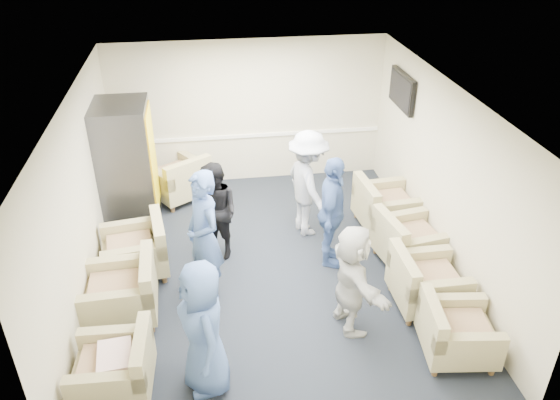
{
  "coord_description": "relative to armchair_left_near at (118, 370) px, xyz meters",
  "views": [
    {
      "loc": [
        -0.82,
        -6.5,
        4.94
      ],
      "look_at": [
        0.17,
        0.2,
        1.06
      ],
      "focal_mm": 35.0,
      "sensor_mm": 36.0,
      "label": 1
    }
  ],
  "objects": [
    {
      "name": "floor",
      "position": [
        1.96,
        2.0,
        -0.33
      ],
      "size": [
        6.0,
        6.0,
        0.0
      ],
      "primitive_type": "plane",
      "color": "black",
      "rests_on": "ground"
    },
    {
      "name": "ceiling",
      "position": [
        1.96,
        2.0,
        2.37
      ],
      "size": [
        6.0,
        6.0,
        0.0
      ],
      "primitive_type": "plane",
      "rotation": [
        3.14,
        0.0,
        0.0
      ],
      "color": "white",
      "rests_on": "back_wall"
    },
    {
      "name": "back_wall",
      "position": [
        1.96,
        5.0,
        1.02
      ],
      "size": [
        5.0,
        0.02,
        2.7
      ],
      "primitive_type": "cube",
      "color": "beige",
      "rests_on": "floor"
    },
    {
      "name": "front_wall",
      "position": [
        1.96,
        -1.0,
        1.02
      ],
      "size": [
        5.0,
        0.02,
        2.7
      ],
      "primitive_type": "cube",
      "color": "beige",
      "rests_on": "floor"
    },
    {
      "name": "left_wall",
      "position": [
        -0.54,
        2.0,
        1.02
      ],
      "size": [
        0.02,
        6.0,
        2.7
      ],
      "primitive_type": "cube",
      "color": "beige",
      "rests_on": "floor"
    },
    {
      "name": "right_wall",
      "position": [
        4.46,
        2.0,
        1.02
      ],
      "size": [
        0.02,
        6.0,
        2.7
      ],
      "primitive_type": "cube",
      "color": "beige",
      "rests_on": "floor"
    },
    {
      "name": "chair_rail",
      "position": [
        1.96,
        4.98,
        0.57
      ],
      "size": [
        4.98,
        0.04,
        0.06
      ],
      "primitive_type": "cube",
      "color": "white",
      "rests_on": "back_wall"
    },
    {
      "name": "tv",
      "position": [
        4.39,
        3.8,
        1.71
      ],
      "size": [
        0.1,
        1.0,
        0.58
      ],
      "color": "black",
      "rests_on": "right_wall"
    },
    {
      "name": "armchair_left_near",
      "position": [
        0.0,
        0.0,
        0.0
      ],
      "size": [
        0.87,
        0.87,
        0.67
      ],
      "rotation": [
        0.0,
        0.0,
        -1.61
      ],
      "color": "tan",
      "rests_on": "floor"
    },
    {
      "name": "armchair_left_mid",
      "position": [
        -0.04,
        1.29,
        0.03
      ],
      "size": [
        0.96,
        0.96,
        0.73
      ],
      "rotation": [
        0.0,
        0.0,
        -1.53
      ],
      "color": "tan",
      "rests_on": "floor"
    },
    {
      "name": "armchair_left_far",
      "position": [
        0.06,
        2.25,
        0.02
      ],
      "size": [
        1.01,
        1.01,
        0.72
      ],
      "rotation": [
        0.0,
        0.0,
        -1.43
      ],
      "color": "tan",
      "rests_on": "floor"
    },
    {
      "name": "armchair_right_near",
      "position": [
        3.9,
        0.01,
        -0.0
      ],
      "size": [
        0.92,
        0.92,
        0.66
      ],
      "rotation": [
        0.0,
        0.0,
        1.45
      ],
      "color": "tan",
      "rests_on": "floor"
    },
    {
      "name": "armchair_right_midnear",
      "position": [
        3.88,
        0.93,
        0.02
      ],
      "size": [
        0.88,
        0.88,
        0.71
      ],
      "rotation": [
        0.0,
        0.0,
        1.57
      ],
      "color": "tan",
      "rests_on": "floor"
    },
    {
      "name": "armchair_right_midfar",
      "position": [
        3.99,
        1.88,
        0.02
      ],
      "size": [
        1.03,
        1.03,
        0.72
      ],
      "rotation": [
        0.0,
        0.0,
        1.74
      ],
      "color": "tan",
      "rests_on": "floor"
    },
    {
      "name": "armchair_right_far",
      "position": [
        3.95,
        2.93,
        0.03
      ],
      "size": [
        0.98,
        0.98,
        0.72
      ],
      "rotation": [
        0.0,
        0.0,
        1.65
      ],
      "color": "tan",
      "rests_on": "floor"
    },
    {
      "name": "armchair_corner",
      "position": [
        0.62,
        4.37,
        0.03
      ],
      "size": [
        1.27,
        1.27,
        0.73
      ],
      "rotation": [
        0.0,
        0.0,
        3.72
      ],
      "color": "tan",
      "rests_on": "floor"
    },
    {
      "name": "vending_machine",
      "position": [
        -0.14,
        3.59,
        0.73
      ],
      "size": [
        0.86,
        1.01,
        2.13
      ],
      "color": "#48494F",
      "rests_on": "floor"
    },
    {
      "name": "backpack",
      "position": [
        0.9,
        1.53,
        -0.09
      ],
      "size": [
        0.29,
        0.22,
        0.46
      ],
      "rotation": [
        0.0,
        0.0,
        0.1
      ],
      "color": "black",
      "rests_on": "floor"
    },
    {
      "name": "pillow",
      "position": [
        -0.01,
        0.0,
        0.18
      ],
      "size": [
        0.41,
        0.51,
        0.14
      ],
      "primitive_type": "cube",
      "rotation": [
        0.0,
        0.0,
        -1.47
      ],
      "color": "white",
      "rests_on": "armchair_left_near"
    },
    {
      "name": "person_front_left",
      "position": [
        0.97,
        -0.03,
        0.5
      ],
      "size": [
        0.71,
        0.92,
        1.67
      ],
      "primitive_type": "imported",
      "rotation": [
        0.0,
        0.0,
        -1.32
      ],
      "color": "#425F9E",
      "rests_on": "floor"
    },
    {
      "name": "person_mid_left",
      "position": [
        1.02,
        1.6,
        0.61
      ],
      "size": [
        0.7,
        0.81,
        1.88
      ],
      "primitive_type": "imported",
      "rotation": [
        0.0,
        0.0,
        -1.14
      ],
      "color": "#425F9E",
      "rests_on": "floor"
    },
    {
      "name": "person_back_left",
      "position": [
        1.21,
        2.51,
        0.43
      ],
      "size": [
        0.93,
        0.94,
        1.53
      ],
      "primitive_type": "imported",
      "rotation": [
        0.0,
        0.0,
        -0.84
      ],
      "color": "black",
      "rests_on": "floor"
    },
    {
      "name": "person_back_right",
      "position": [
        2.68,
        2.96,
        0.55
      ],
      "size": [
        0.91,
        1.26,
        1.76
      ],
      "primitive_type": "imported",
      "rotation": [
        0.0,
        0.0,
        1.82
      ],
      "color": "silver",
      "rests_on": "floor"
    },
    {
      "name": "person_mid_right",
      "position": [
        2.87,
        2.07,
        0.53
      ],
      "size": [
        0.73,
        1.1,
        1.73
      ],
      "primitive_type": "imported",
      "rotation": [
        0.0,
        0.0,
        1.24
      ],
      "color": "#425F9E",
      "rests_on": "floor"
    },
    {
      "name": "person_front_right",
      "position": [
        2.8,
        0.67,
        0.41
      ],
      "size": [
        0.63,
        1.43,
        1.49
      ],
      "primitive_type": "imported",
      "rotation": [
        0.0,
        0.0,
        1.71
      ],
      "color": "silver",
      "rests_on": "floor"
    }
  ]
}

